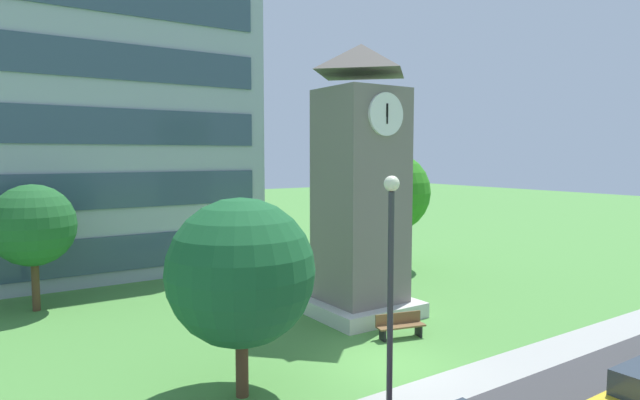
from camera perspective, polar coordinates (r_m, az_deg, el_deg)
name	(u,v)px	position (r m, az deg, el deg)	size (l,w,h in m)	color
ground_plane	(387,365)	(17.58, 7.19, -17.12)	(160.00, 160.00, 0.00)	#4C893D
kerb_strip	(438,390)	(16.12, 12.58, -19.29)	(120.00, 1.60, 0.01)	#9E9E99
office_building	(49,101)	(33.77, -27.10, 9.46)	(21.20, 11.27, 19.20)	#9EA8B2
clock_tower	(360,195)	(21.72, 4.36, 0.52)	(4.03, 4.03, 10.99)	slate
park_bench	(400,325)	(19.82, 8.58, -13.15)	(1.86, 0.91, 0.88)	brown
street_lamp	(391,278)	(12.36, 7.58, -8.27)	(0.36, 0.36, 6.10)	#333338
tree_near_tower	(390,192)	(31.00, 7.48, 0.81)	(4.70, 4.70, 6.78)	#513823
tree_by_building	(33,225)	(25.24, -28.44, -2.42)	(3.44, 3.44, 5.37)	#513823
tree_streetside	(241,272)	(14.49, -8.49, -7.69)	(4.01, 4.01, 5.45)	#513823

